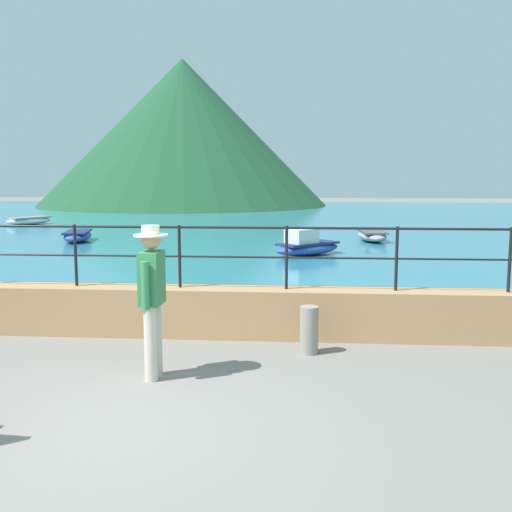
# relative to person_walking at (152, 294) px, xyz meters

# --- Properties ---
(ground_plane) EXTENTS (120.00, 120.00, 0.00)m
(ground_plane) POSITION_rel_person_walking_xyz_m (-0.08, -1.33, -0.98)
(ground_plane) COLOR slate
(promenade_wall) EXTENTS (20.00, 0.56, 0.70)m
(promenade_wall) POSITION_rel_person_walking_xyz_m (-0.08, 1.87, -0.63)
(promenade_wall) COLOR tan
(promenade_wall) RESTS_ON ground
(railing) EXTENTS (18.44, 0.04, 0.90)m
(railing) POSITION_rel_person_walking_xyz_m (-0.08, 1.87, 0.34)
(railing) COLOR black
(railing) RESTS_ON promenade_wall
(lake_water) EXTENTS (64.00, 44.32, 0.06)m
(lake_water) POSITION_rel_person_walking_xyz_m (-0.08, 24.51, -0.95)
(lake_water) COLOR teal
(lake_water) RESTS_ON ground
(hill_main) EXTENTS (22.53, 22.53, 11.36)m
(hill_main) POSITION_rel_person_walking_xyz_m (-7.69, 39.93, 4.70)
(hill_main) COLOR #1E4C2D
(hill_main) RESTS_ON ground
(person_walking) EXTENTS (0.38, 0.57, 1.75)m
(person_walking) POSITION_rel_person_walking_xyz_m (0.00, 0.00, 0.00)
(person_walking) COLOR beige
(person_walking) RESTS_ON ground
(bollard) EXTENTS (0.24, 0.24, 0.62)m
(bollard) POSITION_rel_person_walking_xyz_m (1.78, 1.09, -0.67)
(bollard) COLOR gray
(bollard) RESTS_ON ground
(boat_1) EXTENTS (2.29, 2.24, 0.76)m
(boat_1) POSITION_rel_person_walking_xyz_m (1.81, 10.41, -0.65)
(boat_1) COLOR #2D4C9E
(boat_1) RESTS_ON lake_water
(boat_2) EXTENTS (1.37, 2.44, 0.36)m
(boat_2) POSITION_rel_person_walking_xyz_m (-6.13, 13.45, -0.72)
(boat_2) COLOR #2D4C9E
(boat_2) RESTS_ON lake_water
(boat_3) EXTENTS (1.08, 2.36, 0.36)m
(boat_3) POSITION_rel_person_walking_xyz_m (4.12, 14.36, -0.72)
(boat_3) COLOR gray
(boat_3) RESTS_ON lake_water
(boat_4) EXTENTS (1.98, 2.43, 0.36)m
(boat_4) POSITION_rel_person_walking_xyz_m (-11.13, 20.31, -0.72)
(boat_4) COLOR white
(boat_4) RESTS_ON lake_water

